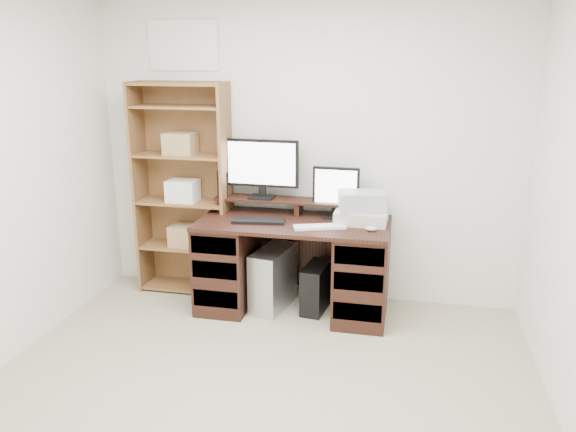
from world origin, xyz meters
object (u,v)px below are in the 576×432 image
(monitor_small, at_px, (336,190))
(tower_silver, at_px, (273,278))
(tower_black, at_px, (316,287))
(monitor_wide, at_px, (262,165))
(printer, at_px, (361,216))
(desk, at_px, (294,264))
(bookshelf, at_px, (184,188))

(monitor_small, height_order, tower_silver, monitor_small)
(tower_black, bearing_deg, monitor_small, 60.69)
(monitor_small, distance_m, tower_black, 0.80)
(monitor_wide, distance_m, tower_silver, 0.93)
(tower_silver, bearing_deg, monitor_small, 31.92)
(monitor_small, height_order, printer, monitor_small)
(desk, relative_size, printer, 3.77)
(monitor_wide, xyz_separation_m, printer, (0.83, -0.15, -0.34))
(monitor_small, bearing_deg, tower_silver, -157.22)
(bookshelf, bearing_deg, desk, -12.04)
(printer, bearing_deg, desk, -171.59)
(printer, height_order, bookshelf, bookshelf)
(printer, relative_size, tower_silver, 0.79)
(printer, distance_m, bookshelf, 1.53)
(tower_silver, xyz_separation_m, bookshelf, (-0.83, 0.21, 0.67))
(desk, height_order, printer, printer)
(desk, height_order, monitor_wide, monitor_wide)
(desk, bearing_deg, tower_silver, -179.88)
(monitor_small, distance_m, tower_silver, 0.88)
(printer, bearing_deg, monitor_small, 153.16)
(monitor_small, bearing_deg, bookshelf, -179.59)
(desk, relative_size, tower_silver, 3.00)
(monitor_small, height_order, tower_black, monitor_small)
(tower_silver, bearing_deg, tower_black, 14.59)
(tower_silver, relative_size, bookshelf, 0.28)
(printer, bearing_deg, tower_silver, -173.27)
(monitor_small, xyz_separation_m, tower_silver, (-0.47, -0.18, -0.72))
(monitor_wide, relative_size, printer, 1.53)
(desk, xyz_separation_m, monitor_wide, (-0.31, 0.21, 0.75))
(tower_silver, bearing_deg, bookshelf, 176.51)
(monitor_small, relative_size, tower_silver, 0.81)
(monitor_wide, xyz_separation_m, tower_silver, (0.14, -0.21, -0.89))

